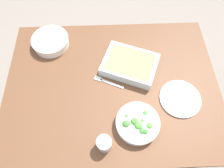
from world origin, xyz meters
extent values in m
plane|color=slate|center=(0.00, 0.00, 0.00)|extent=(6.00, 6.00, 0.00)
cube|color=brown|center=(0.00, 0.00, 0.72)|extent=(1.20, 0.90, 0.04)
cylinder|color=brown|center=(-0.54, -0.39, 0.35)|extent=(0.06, 0.06, 0.70)
cylinder|color=brown|center=(0.54, -0.39, 0.35)|extent=(0.06, 0.06, 0.70)
cylinder|color=brown|center=(-0.54, 0.39, 0.35)|extent=(0.06, 0.06, 0.70)
cylinder|color=white|center=(0.37, -0.30, 0.77)|extent=(0.22, 0.22, 0.05)
torus|color=white|center=(0.37, -0.30, 0.79)|extent=(0.23, 0.23, 0.01)
cylinder|color=#B2844C|center=(0.37, -0.30, 0.77)|extent=(0.18, 0.18, 0.03)
sphere|color=#B2844C|center=(0.41, -0.29, 0.79)|extent=(0.02, 0.02, 0.02)
sphere|color=#C66633|center=(0.39, -0.31, 0.79)|extent=(0.01, 0.01, 0.01)
sphere|color=#C66633|center=(0.36, -0.30, 0.79)|extent=(0.01, 0.01, 0.01)
sphere|color=silver|center=(0.42, -0.29, 0.79)|extent=(0.02, 0.02, 0.02)
cylinder|color=white|center=(-0.12, 0.24, 0.77)|extent=(0.21, 0.21, 0.05)
torus|color=white|center=(-0.12, 0.24, 0.79)|extent=(0.22, 0.22, 0.01)
cylinder|color=#8CB272|center=(-0.12, 0.24, 0.77)|extent=(0.17, 0.17, 0.02)
sphere|color=#478C38|center=(-0.16, 0.20, 0.79)|extent=(0.03, 0.03, 0.03)
sphere|color=#3D7A33|center=(-0.15, 0.29, 0.79)|extent=(0.03, 0.03, 0.03)
sphere|color=#478C38|center=(-0.07, 0.25, 0.79)|extent=(0.03, 0.03, 0.03)
sphere|color=#3D7A33|center=(-0.06, 0.25, 0.79)|extent=(0.04, 0.04, 0.04)
sphere|color=#569E42|center=(-0.17, 0.26, 0.79)|extent=(0.03, 0.03, 0.03)
sphere|color=#478C38|center=(-0.11, 0.26, 0.79)|extent=(0.04, 0.04, 0.04)
sphere|color=#478C38|center=(-0.13, 0.26, 0.79)|extent=(0.03, 0.03, 0.03)
sphere|color=#569E42|center=(-0.13, 0.25, 0.79)|extent=(0.03, 0.03, 0.03)
sphere|color=#478C38|center=(-0.14, 0.23, 0.78)|extent=(0.02, 0.02, 0.02)
sphere|color=#478C38|center=(-0.10, 0.24, 0.79)|extent=(0.04, 0.04, 0.04)
sphere|color=#478C38|center=(-0.13, 0.25, 0.78)|extent=(0.02, 0.02, 0.02)
sphere|color=#478C38|center=(-0.06, 0.21, 0.78)|extent=(0.02, 0.02, 0.02)
sphere|color=#3D7A33|center=(-0.13, 0.29, 0.79)|extent=(0.03, 0.03, 0.03)
cube|color=silver|center=(-0.11, -0.11, 0.77)|extent=(0.36, 0.32, 0.06)
cube|color=#DBAD56|center=(-0.11, -0.11, 0.78)|extent=(0.32, 0.28, 0.04)
cylinder|color=#B2BCC6|center=(0.05, 0.34, 0.78)|extent=(0.07, 0.07, 0.08)
cylinder|color=black|center=(0.05, 0.34, 0.77)|extent=(0.06, 0.06, 0.05)
cylinder|color=silver|center=(-0.36, 0.11, 0.75)|extent=(0.22, 0.22, 0.01)
cube|color=silver|center=(0.37, -0.30, 0.74)|extent=(0.03, 0.14, 0.01)
ellipsoid|color=silver|center=(0.38, -0.21, 0.75)|extent=(0.03, 0.04, 0.01)
cube|color=silver|center=(0.00, 0.00, 0.74)|extent=(0.13, 0.07, 0.01)
cube|color=silver|center=(0.08, -0.04, 0.74)|extent=(0.05, 0.04, 0.01)
camera|label=1|loc=(0.02, 0.53, 1.74)|focal=32.22mm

